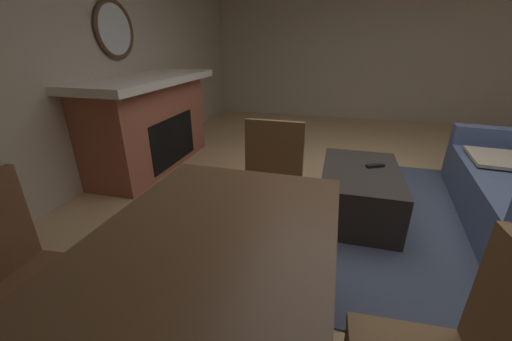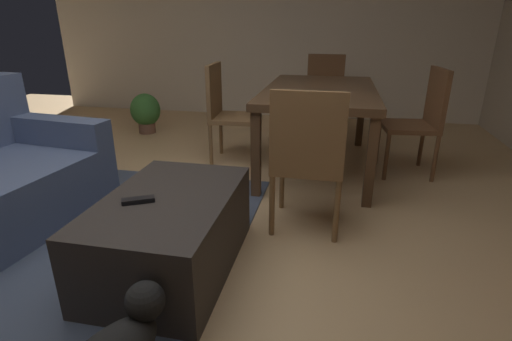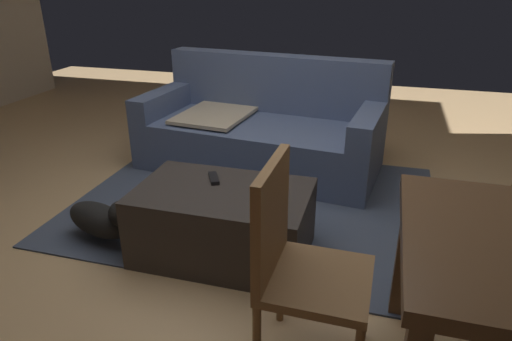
% 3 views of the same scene
% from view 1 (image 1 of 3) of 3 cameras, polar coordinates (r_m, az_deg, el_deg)
% --- Properties ---
extents(floor, '(9.42, 9.42, 0.00)m').
position_cam_1_polar(floor, '(2.99, 21.98, -7.87)').
color(floor, tan).
extents(wall_back_fireplace_side, '(8.25, 0.12, 2.68)m').
position_cam_1_polar(wall_back_fireplace_side, '(3.61, -31.11, 18.21)').
color(wall_back_fireplace_side, '#B7A893').
rests_on(wall_back_fireplace_side, ground).
extents(wall_left, '(0.12, 6.37, 2.68)m').
position_cam_1_polar(wall_left, '(6.52, 20.47, 20.74)').
color(wall_left, '#B7A893').
rests_on(wall_left, ground).
extents(area_rug, '(2.60, 2.00, 0.01)m').
position_cam_1_polar(area_rug, '(3.09, 30.85, -8.51)').
color(area_rug, '#3D475B').
rests_on(area_rug, ground).
extents(fireplace, '(1.97, 0.76, 1.09)m').
position_cam_1_polar(fireplace, '(3.91, -19.09, 8.43)').
color(fireplace, '#9E5642').
rests_on(fireplace, ground).
extents(round_wall_mirror, '(0.62, 0.05, 0.62)m').
position_cam_1_polar(round_wall_mirror, '(3.97, -24.86, 22.72)').
color(round_wall_mirror, '#4C331E').
extents(ottoman_coffee_table, '(1.02, 0.64, 0.43)m').
position_cam_1_polar(ottoman_coffee_table, '(2.86, 18.55, -3.87)').
color(ottoman_coffee_table, '#2D2826').
rests_on(ottoman_coffee_table, ground).
extents(tv_remote, '(0.12, 0.16, 0.02)m').
position_cam_1_polar(tv_remote, '(2.87, 21.33, 0.85)').
color(tv_remote, black).
rests_on(tv_remote, ottoman_coffee_table).
extents(dining_table, '(1.68, 0.96, 0.74)m').
position_cam_1_polar(dining_table, '(1.18, -11.31, -19.38)').
color(dining_table, '#513823').
rests_on(dining_table, ground).
extents(dining_chair_south, '(0.48, 0.48, 0.93)m').
position_cam_1_polar(dining_chair_south, '(1.77, -38.27, -14.25)').
color(dining_chair_south, brown).
rests_on(dining_chair_south, ground).
extents(dining_chair_west, '(0.45, 0.45, 0.93)m').
position_cam_1_polar(dining_chair_west, '(2.24, 2.65, -1.45)').
color(dining_chair_west, brown).
rests_on(dining_chair_west, ground).
extents(small_dog, '(0.57, 0.35, 0.30)m').
position_cam_1_polar(small_dog, '(3.58, 16.48, 1.10)').
color(small_dog, black).
rests_on(small_dog, ground).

